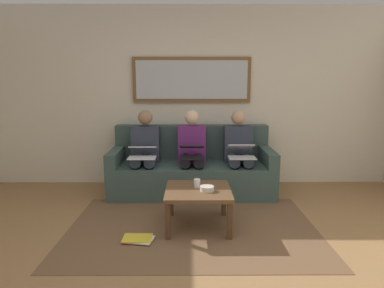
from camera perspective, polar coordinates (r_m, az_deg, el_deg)
The scene contains 15 objects.
ground_plane at distance 3.01m, azimuth 0.19°, elevation -21.25°, with size 6.00×5.20×0.10m, color olive.
wall_rear at distance 5.17m, azimuth -0.06°, elevation 7.81°, with size 6.00×0.12×2.60m, color beige.
area_rug at distance 3.74m, azimuth 0.07°, elevation -13.70°, with size 2.60×1.80×0.01m, color brown.
couch at distance 4.84m, azimuth -0.03°, elevation -4.23°, with size 2.20×0.90×0.90m.
framed_mirror at distance 5.07m, azimuth -0.05°, elevation 10.58°, with size 1.71×0.05×0.65m.
coffee_table at distance 3.66m, azimuth 1.02°, elevation -8.30°, with size 0.68×0.68×0.41m.
cup at distance 3.70m, azimuth 0.84°, elevation -6.48°, with size 0.07×0.07×0.09m, color silver.
bowl at distance 3.59m, azimuth 2.50°, elevation -7.37°, with size 0.14×0.14×0.05m, color beige.
person_left at distance 4.75m, azimuth 7.72°, elevation -0.91°, with size 0.38×0.58×1.14m.
laptop_silver at distance 4.53m, azimuth 8.12°, elevation -1.22°, with size 0.35×0.38×0.17m.
person_middle at distance 4.71m, azimuth -0.02°, elevation -0.93°, with size 0.38×0.58×1.14m.
laptop_black at distance 4.47m, azimuth -0.01°, elevation -1.26°, with size 0.32×0.37×0.16m.
person_right at distance 4.75m, azimuth -7.77°, elevation -0.93°, with size 0.38×0.58×1.14m.
laptop_white at distance 4.50m, azimuth -8.18°, elevation -1.26°, with size 0.35×0.35×0.15m.
magazine_stack at distance 3.51m, azimuth -8.94°, elevation -15.24°, with size 0.31×0.25×0.03m.
Camera 1 is at (0.02, 2.57, 1.53)m, focal length 32.24 mm.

